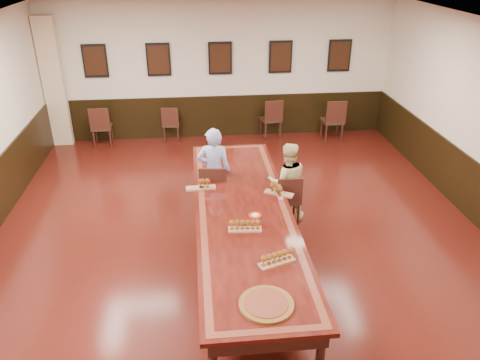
{
  "coord_description": "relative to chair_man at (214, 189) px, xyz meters",
  "views": [
    {
      "loc": [
        -0.65,
        -5.85,
        4.21
      ],
      "look_at": [
        0.0,
        0.5,
        1.0
      ],
      "focal_mm": 35.0,
      "sensor_mm": 36.0,
      "label": 1
    }
  ],
  "objects": [
    {
      "name": "floor",
      "position": [
        0.37,
        -1.21,
        -0.5
      ],
      "size": [
        8.0,
        10.0,
        0.02
      ],
      "primitive_type": "cube",
      "color": "black",
      "rests_on": "ground"
    },
    {
      "name": "ceiling",
      "position": [
        0.37,
        -1.21,
        2.72
      ],
      "size": [
        8.0,
        10.0,
        0.02
      ],
      "primitive_type": "cube",
      "color": "white",
      "rests_on": "floor"
    },
    {
      "name": "wall_back",
      "position": [
        0.37,
        3.8,
        1.11
      ],
      "size": [
        8.0,
        0.02,
        3.2
      ],
      "primitive_type": "cube",
      "color": "beige",
      "rests_on": "floor"
    },
    {
      "name": "chair_man",
      "position": [
        0.0,
        0.0,
        0.0
      ],
      "size": [
        0.51,
        0.55,
        0.98
      ],
      "primitive_type": null,
      "rotation": [
        0.0,
        0.0,
        3.02
      ],
      "color": "black",
      "rests_on": "floor"
    },
    {
      "name": "chair_woman",
      "position": [
        1.21,
        -0.32,
        -0.05
      ],
      "size": [
        0.41,
        0.45,
        0.88
      ],
      "primitive_type": null,
      "rotation": [
        0.0,
        0.0,
        3.15
      ],
      "color": "black",
      "rests_on": "floor"
    },
    {
      "name": "spare_chair_a",
      "position": [
        -2.42,
        3.44,
        -0.01
      ],
      "size": [
        0.46,
        0.5,
        0.95
      ],
      "primitive_type": null,
      "rotation": [
        0.0,
        0.0,
        3.18
      ],
      "color": "black",
      "rests_on": "floor"
    },
    {
      "name": "spare_chair_b",
      "position": [
        -0.83,
        3.63,
        -0.06
      ],
      "size": [
        0.43,
        0.46,
        0.85
      ],
      "primitive_type": null,
      "rotation": [
        0.0,
        0.0,
        3.07
      ],
      "color": "black",
      "rests_on": "floor"
    },
    {
      "name": "spare_chair_c",
      "position": [
        1.57,
        3.58,
        -0.01
      ],
      "size": [
        0.52,
        0.56,
        0.96
      ],
      "primitive_type": null,
      "rotation": [
        0.0,
        0.0,
        3.3
      ],
      "color": "black",
      "rests_on": "floor"
    },
    {
      "name": "spare_chair_d",
      "position": [
        3.0,
        3.24,
        0.02
      ],
      "size": [
        0.49,
        0.53,
        1.01
      ],
      "primitive_type": null,
      "rotation": [
        0.0,
        0.0,
        3.17
      ],
      "color": "black",
      "rests_on": "floor"
    },
    {
      "name": "person_man",
      "position": [
        0.01,
        0.1,
        0.29
      ],
      "size": [
        0.61,
        0.44,
        1.56
      ],
      "primitive_type": "imported",
      "rotation": [
        0.0,
        0.0,
        3.02
      ],
      "color": "#4E63C5",
      "rests_on": "floor"
    },
    {
      "name": "person_woman",
      "position": [
        1.21,
        -0.23,
        0.2
      ],
      "size": [
        0.68,
        0.53,
        1.37
      ],
      "primitive_type": "imported",
      "rotation": [
        0.0,
        0.0,
        3.15
      ],
      "color": "beige",
      "rests_on": "floor"
    },
    {
      "name": "pink_phone",
      "position": [
        0.97,
        -0.88,
        0.27
      ],
      "size": [
        0.09,
        0.15,
        0.01
      ],
      "primitive_type": "cube",
      "rotation": [
        0.0,
        0.0,
        0.12
      ],
      "color": "#EC4EAB",
      "rests_on": "conference_table"
    },
    {
      "name": "curtain",
      "position": [
        -3.38,
        3.61,
        0.96
      ],
      "size": [
        0.45,
        0.18,
        2.9
      ],
      "primitive_type": "cube",
      "color": "#CBAD8B",
      "rests_on": "floor"
    },
    {
      "name": "wainscoting",
      "position": [
        0.37,
        -1.21,
        0.01
      ],
      "size": [
        8.0,
        10.0,
        1.0
      ],
      "color": "black",
      "rests_on": "floor"
    },
    {
      "name": "conference_table",
      "position": [
        0.37,
        -1.21,
        0.12
      ],
      "size": [
        1.4,
        5.0,
        0.76
      ],
      "color": "black",
      "rests_on": "floor"
    },
    {
      "name": "posters",
      "position": [
        0.37,
        3.73,
        1.41
      ],
      "size": [
        6.14,
        0.04,
        0.74
      ],
      "color": "black",
      "rests_on": "wall_back"
    },
    {
      "name": "flight_a",
      "position": [
        -0.21,
        -0.46,
        0.34
      ],
      "size": [
        0.47,
        0.16,
        0.18
      ],
      "color": "#955F3E",
      "rests_on": "conference_table"
    },
    {
      "name": "flight_b",
      "position": [
        0.96,
        -0.77,
        0.34
      ],
      "size": [
        0.47,
        0.34,
        0.17
      ],
      "color": "#955F3E",
      "rests_on": "conference_table"
    },
    {
      "name": "flight_c",
      "position": [
        0.33,
        -1.74,
        0.34
      ],
      "size": [
        0.46,
        0.17,
        0.17
      ],
      "color": "#955F3E",
      "rests_on": "conference_table"
    },
    {
      "name": "flight_d",
      "position": [
        0.64,
        -2.51,
        0.34
      ],
      "size": [
        0.48,
        0.29,
        0.17
      ],
      "color": "#955F3E",
      "rests_on": "conference_table"
    },
    {
      "name": "red_plate_grp",
      "position": [
        0.52,
        -1.38,
        0.27
      ],
      "size": [
        0.19,
        0.19,
        0.02
      ],
      "color": "red",
      "rests_on": "conference_table"
    },
    {
      "name": "carved_platter",
      "position": [
        0.4,
        -3.24,
        0.28
      ],
      "size": [
        0.7,
        0.7,
        0.05
      ],
      "color": "#5D3412",
      "rests_on": "conference_table"
    }
  ]
}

